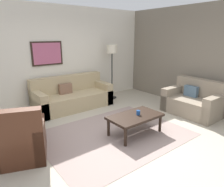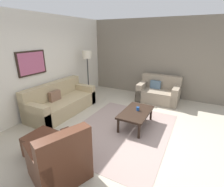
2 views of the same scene
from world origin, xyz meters
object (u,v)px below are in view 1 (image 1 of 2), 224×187
object	(u,v)px
coffee_table	(135,118)
framed_artwork	(47,53)
couch_loveseat	(195,102)
ottoman	(25,128)
cup	(138,113)
couch_main	(72,97)
armchair_leather	(19,143)
lamp_standing	(112,55)

from	to	relation	value
coffee_table	framed_artwork	world-z (taller)	framed_artwork
couch_loveseat	ottoman	distance (m)	4.13
coffee_table	framed_artwork	bearing A→B (deg)	104.37
cup	coffee_table	bearing A→B (deg)	165.13
couch_main	coffee_table	distance (m)	2.33
ottoman	framed_artwork	bearing A→B (deg)	52.60
armchair_leather	coffee_table	world-z (taller)	armchair_leather
armchair_leather	framed_artwork	world-z (taller)	framed_artwork
couch_loveseat	cup	world-z (taller)	couch_loveseat
couch_loveseat	framed_artwork	distance (m)	4.15
lamp_standing	couch_main	bearing A→B (deg)	179.38
armchair_leather	coffee_table	bearing A→B (deg)	-12.52
couch_main	lamp_standing	size ratio (longest dim) A/B	1.25
lamp_standing	cup	bearing A→B (deg)	-115.80
cup	lamp_standing	distance (m)	2.75
cup	couch_loveseat	bearing A→B (deg)	-2.33
couch_main	framed_artwork	world-z (taller)	framed_artwork
couch_main	cup	bearing A→B (deg)	-82.09
couch_main	armchair_leather	xyz separation A→B (m)	(-1.88, -1.84, 0.01)
armchair_leather	lamp_standing	size ratio (longest dim) A/B	0.60
framed_artwork	coffee_table	bearing A→B (deg)	-75.63
lamp_standing	framed_artwork	bearing A→B (deg)	167.07
coffee_table	couch_main	bearing A→B (deg)	96.33
ottoman	framed_artwork	size ratio (longest dim) A/B	0.66
couch_main	ottoman	bearing A→B (deg)	-145.91
armchair_leather	couch_main	bearing A→B (deg)	44.43
ottoman	framed_artwork	world-z (taller)	framed_artwork
couch_loveseat	lamp_standing	bearing A→B (deg)	110.09
lamp_standing	framed_artwork	size ratio (longest dim) A/B	2.02
ottoman	cup	bearing A→B (deg)	-33.55
armchair_leather	cup	bearing A→B (deg)	-12.60
armchair_leather	framed_artwork	size ratio (longest dim) A/B	1.22
ottoman	cup	size ratio (longest dim) A/B	6.01
lamp_standing	framed_artwork	world-z (taller)	framed_artwork
couch_main	lamp_standing	xyz separation A→B (m)	(1.45, -0.02, 1.11)
couch_loveseat	coffee_table	bearing A→B (deg)	177.25
cup	couch_main	bearing A→B (deg)	97.91
ottoman	lamp_standing	xyz separation A→B (m)	(3.03, 1.06, 1.21)
couch_main	ottoman	distance (m)	1.91
couch_main	armchair_leather	distance (m)	2.63
lamp_standing	framed_artwork	distance (m)	1.94
couch_loveseat	framed_artwork	bearing A→B (deg)	134.32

